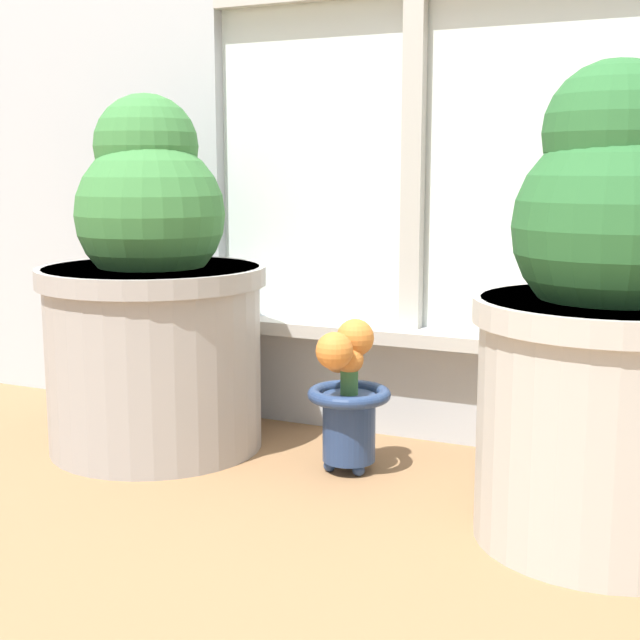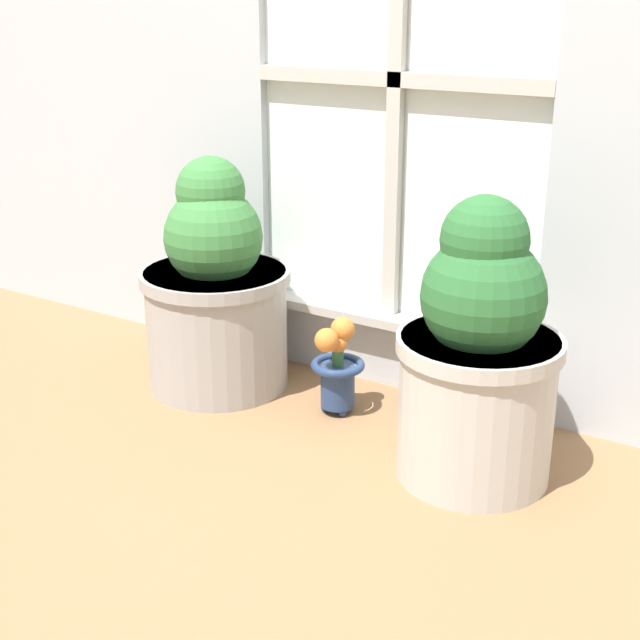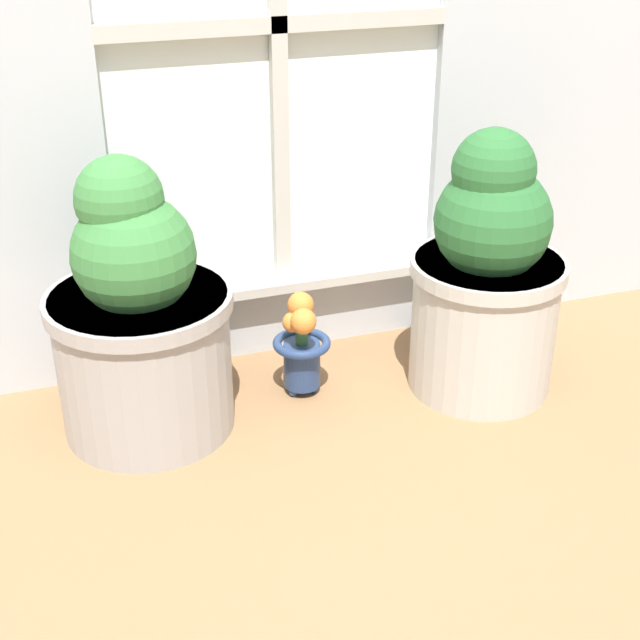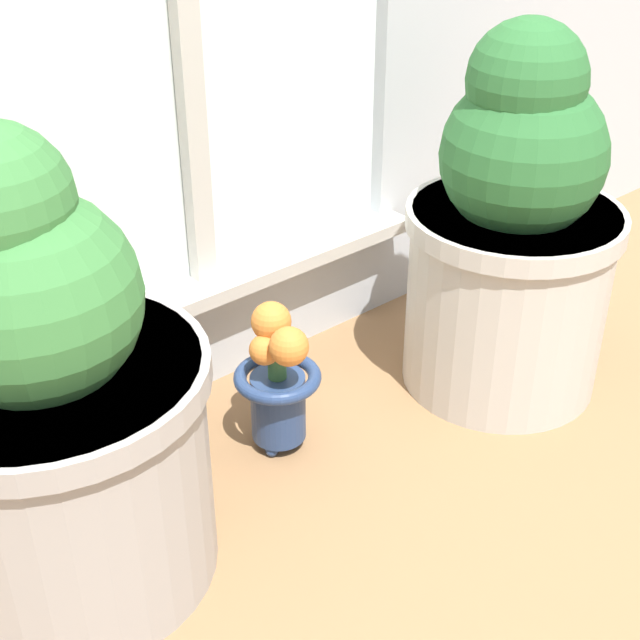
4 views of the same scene
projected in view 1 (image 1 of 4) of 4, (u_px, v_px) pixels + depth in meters
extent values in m
plane|color=olive|center=(264.00, 552.00, 1.12)|extent=(10.00, 10.00, 0.00)
cube|color=#B2B7BC|center=(412.00, 381.00, 1.60)|extent=(0.77, 0.05, 0.20)
cube|color=#BCB7AD|center=(404.00, 337.00, 1.55)|extent=(0.83, 0.06, 0.02)
cylinder|color=#9E9993|center=(155.00, 358.00, 1.52)|extent=(0.36, 0.36, 0.31)
cylinder|color=#9E9993|center=(152.00, 276.00, 1.50)|extent=(0.38, 0.38, 0.03)
cylinder|color=#38281E|center=(152.00, 269.00, 1.50)|extent=(0.33, 0.33, 0.01)
sphere|color=#387538|center=(150.00, 214.00, 1.48)|extent=(0.25, 0.25, 0.25)
sphere|color=#387538|center=(146.00, 146.00, 1.48)|extent=(0.17, 0.17, 0.17)
ellipsoid|color=#387538|center=(189.00, 220.00, 1.53)|extent=(0.14, 0.09, 0.15)
cylinder|color=#B7B2A8|center=(605.00, 421.00, 1.14)|extent=(0.33, 0.33, 0.32)
cylinder|color=#B7B2A8|center=(612.00, 312.00, 1.11)|extent=(0.35, 0.35, 0.03)
cylinder|color=#38281E|center=(612.00, 303.00, 1.11)|extent=(0.30, 0.30, 0.01)
sphere|color=#28602D|center=(616.00, 228.00, 1.10)|extent=(0.25, 0.25, 0.25)
sphere|color=#28602D|center=(616.00, 133.00, 1.08)|extent=(0.18, 0.18, 0.18)
ellipsoid|color=#28602D|center=(608.00, 234.00, 1.17)|extent=(0.11, 0.06, 0.15)
sphere|color=navy|center=(356.00, 459.00, 1.45)|extent=(0.02, 0.02, 0.02)
sphere|color=navy|center=(330.00, 465.00, 1.42)|extent=(0.02, 0.02, 0.02)
sphere|color=navy|center=(360.00, 470.00, 1.40)|extent=(0.02, 0.02, 0.02)
cylinder|color=navy|center=(349.00, 427.00, 1.41)|extent=(0.08, 0.08, 0.11)
torus|color=navy|center=(349.00, 394.00, 1.40)|extent=(0.13, 0.13, 0.02)
cylinder|color=#386633|center=(349.00, 376.00, 1.40)|extent=(0.03, 0.03, 0.06)
sphere|color=orange|center=(349.00, 359.00, 1.39)|extent=(0.05, 0.05, 0.05)
sphere|color=orange|center=(355.00, 338.00, 1.40)|extent=(0.06, 0.06, 0.06)
sphere|color=orange|center=(338.00, 358.00, 1.40)|extent=(0.05, 0.05, 0.05)
sphere|color=orange|center=(334.00, 351.00, 1.36)|extent=(0.06, 0.06, 0.06)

